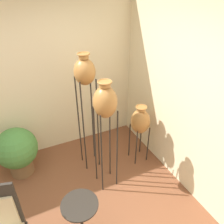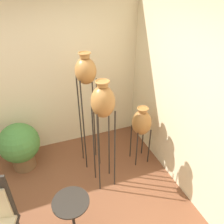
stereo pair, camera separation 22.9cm
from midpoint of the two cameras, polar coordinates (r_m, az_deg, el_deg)
name	(u,v)px [view 2 (the right image)]	position (r m, az deg, el deg)	size (l,w,h in m)	color
wall_back	(31,78)	(3.68, -18.63, 8.30)	(7.60, 0.06, 2.70)	beige
wall_right	(204,113)	(2.81, 25.13, -0.39)	(0.06, 7.60, 2.70)	beige
vase_stand_tall	(86,75)	(3.01, -4.65, 9.69)	(0.29, 0.29, 1.89)	#28231E
vase_stand_medium	(103,104)	(2.69, 0.07, 2.11)	(0.30, 0.30, 1.68)	#28231E
vase_stand_short	(142,123)	(3.48, 9.63, -2.86)	(0.31, 0.31, 1.04)	#28231E
side_table	(72,212)	(2.71, -7.76, -24.47)	(0.41, 0.41, 0.64)	#28231E
potted_plant	(20,145)	(3.73, -21.34, -8.09)	(0.63, 0.63, 0.81)	brown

